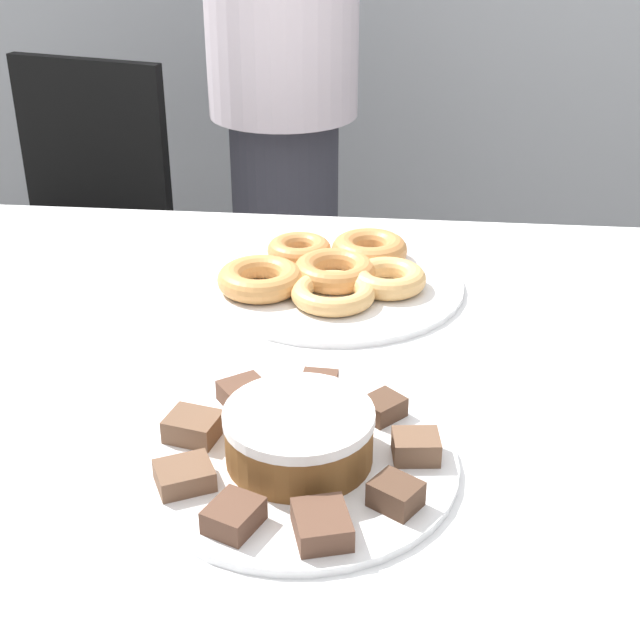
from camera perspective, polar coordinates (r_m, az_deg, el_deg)
table at (r=1.20m, az=0.45°, el=-5.37°), size 1.86×1.05×0.73m
person_standing at (r=2.06m, az=-2.37°, el=14.37°), size 0.33×0.33×1.61m
office_chair_left at (r=2.21m, az=-15.61°, el=3.01°), size 0.53×0.53×0.91m
plate_cake at (r=0.97m, az=-1.33°, el=-9.08°), size 0.34×0.34×0.01m
plate_donuts at (r=1.36m, az=0.94°, el=2.31°), size 0.39×0.39×0.01m
frosted_cake at (r=0.95m, az=-1.35°, el=-7.37°), size 0.16×0.16×0.06m
lamington_0 at (r=1.05m, az=-4.74°, el=-4.83°), size 0.08×0.08×0.02m
lamington_1 at (r=1.00m, az=-8.11°, el=-6.77°), size 0.07×0.06×0.03m
lamington_2 at (r=0.93m, az=-8.67°, el=-9.81°), size 0.07×0.07×0.02m
lamington_3 at (r=0.87m, az=-5.54°, el=-12.36°), size 0.06×0.06×0.02m
lamington_4 at (r=0.86m, az=0.12°, el=-12.97°), size 0.07×0.07×0.03m
lamington_5 at (r=0.90m, az=4.87°, el=-11.05°), size 0.06×0.06×0.03m
lamington_6 at (r=0.96m, az=6.16°, el=-8.06°), size 0.05×0.05×0.03m
lamington_7 at (r=1.03m, az=4.02°, el=-5.60°), size 0.06×0.06×0.02m
lamington_8 at (r=1.06m, az=-0.15°, el=-4.34°), size 0.04×0.05×0.03m
donut_0 at (r=1.35m, az=0.94°, el=3.17°), size 0.13×0.13×0.03m
donut_1 at (r=1.43m, az=-1.34°, el=4.51°), size 0.10×0.10×0.03m
donut_2 at (r=1.32m, az=-3.85°, el=2.64°), size 0.13×0.13×0.04m
donut_3 at (r=1.29m, az=0.84°, el=1.74°), size 0.12×0.12×0.03m
donut_4 at (r=1.33m, az=4.38°, el=2.67°), size 0.11×0.11×0.03m
donut_5 at (r=1.42m, az=3.19°, el=4.52°), size 0.12×0.12×0.04m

